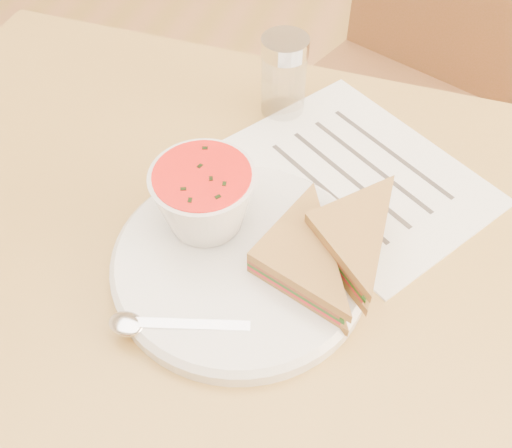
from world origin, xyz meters
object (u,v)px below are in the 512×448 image
at_px(plate, 241,262).
at_px(condiment_shaker, 284,76).
at_px(dining_table, 249,399).
at_px(soup_bowl, 204,201).
at_px(chair_far, 384,112).

height_order(plate, condiment_shaker, condiment_shaker).
xyz_separation_m(dining_table, soup_bowl, (-0.05, 0.02, 0.43)).
bearing_deg(chair_far, condiment_shaker, 95.25).
height_order(soup_bowl, condiment_shaker, condiment_shaker).
bearing_deg(soup_bowl, plate, -32.40).
xyz_separation_m(dining_table, plate, (-0.00, -0.01, 0.38)).
bearing_deg(plate, chair_far, 82.72).
xyz_separation_m(chair_far, condiment_shaker, (-0.11, -0.39, 0.33)).
bearing_deg(dining_table, chair_far, 82.60).
relative_size(chair_far, soup_bowl, 8.88).
height_order(dining_table, chair_far, chair_far).
distance_m(chair_far, condiment_shaker, 0.52).
xyz_separation_m(dining_table, condiment_shaker, (-0.03, 0.24, 0.43)).
bearing_deg(condiment_shaker, soup_bowl, -94.41).
xyz_separation_m(chair_far, plate, (-0.08, -0.65, 0.29)).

